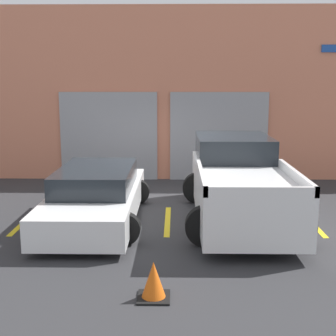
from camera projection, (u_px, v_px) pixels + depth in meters
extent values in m
plane|color=#2D2D30|center=(169.00, 204.00, 11.76)|extent=(28.00, 28.00, 0.00)
cube|color=#D17A5B|center=(170.00, 94.00, 14.51)|extent=(17.98, 0.60, 5.27)
cube|color=#939399|center=(109.00, 136.00, 14.45)|extent=(2.99, 0.08, 2.71)
cube|color=#939399|center=(219.00, 137.00, 14.39)|extent=(2.99, 0.08, 2.71)
cube|color=white|center=(240.00, 191.00, 10.20)|extent=(1.90, 5.04, 0.96)
cube|color=#1E2328|center=(233.00, 147.00, 11.42)|extent=(1.74, 2.27, 0.56)
cube|color=white|center=(201.00, 175.00, 8.99)|extent=(0.08, 2.77, 0.18)
cube|color=white|center=(296.00, 176.00, 8.96)|extent=(0.08, 2.77, 0.18)
cube|color=white|center=(261.00, 192.00, 7.65)|extent=(1.90, 0.08, 0.18)
cylinder|color=black|center=(198.00, 188.00, 11.80)|extent=(0.78, 0.22, 0.78)
cylinder|color=black|center=(264.00, 188.00, 11.77)|extent=(0.78, 0.22, 0.78)
cylinder|color=black|center=(206.00, 226.00, 8.73)|extent=(0.78, 0.22, 0.78)
cylinder|color=black|center=(296.00, 227.00, 8.70)|extent=(0.78, 0.22, 0.78)
cube|color=white|center=(96.00, 202.00, 10.30)|extent=(1.79, 4.77, 0.58)
cube|color=#1E2328|center=(96.00, 178.00, 10.32)|extent=(1.57, 2.62, 0.47)
cylinder|color=black|center=(75.00, 191.00, 11.79)|extent=(0.61, 0.22, 0.61)
cylinder|color=black|center=(137.00, 192.00, 11.76)|extent=(0.61, 0.22, 0.61)
cylinder|color=black|center=(42.00, 228.00, 8.88)|extent=(0.61, 0.22, 0.61)
cylinder|color=black|center=(124.00, 228.00, 8.85)|extent=(0.61, 0.22, 0.61)
cube|color=gold|center=(26.00, 220.00, 10.40)|extent=(0.12, 2.20, 0.01)
cube|color=gold|center=(168.00, 221.00, 10.35)|extent=(0.12, 2.20, 0.01)
cube|color=gold|center=(311.00, 221.00, 10.30)|extent=(0.12, 2.20, 0.01)
cube|color=black|center=(154.00, 297.00, 6.69)|extent=(0.47, 0.47, 0.03)
cone|color=orange|center=(154.00, 280.00, 6.64)|extent=(0.36, 0.36, 0.55)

